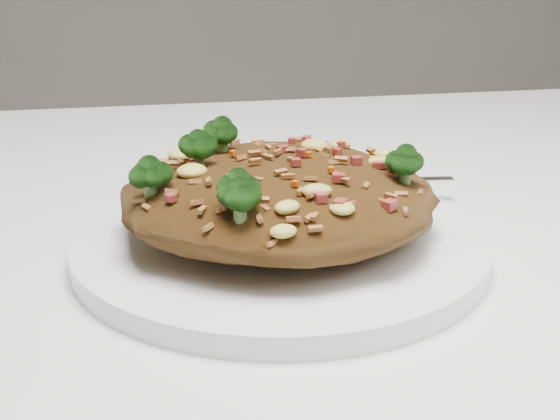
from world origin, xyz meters
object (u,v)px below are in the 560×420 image
at_px(dining_table, 360,352).
at_px(fork, 353,181).
at_px(plate, 280,243).
at_px(fried_rice, 279,185).

relative_size(dining_table, fork, 7.38).
height_order(dining_table, fork, fork).
bearing_deg(plate, fork, 50.48).
bearing_deg(plate, dining_table, 21.89).
xyz_separation_m(plate, fried_rice, (-0.00, -0.00, 0.04)).
bearing_deg(dining_table, fork, 82.86).
distance_m(plate, fried_rice, 0.04).
height_order(fried_rice, fork, fried_rice).
xyz_separation_m(plate, fork, (0.07, 0.08, 0.01)).
height_order(plate, fried_rice, fried_rice).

